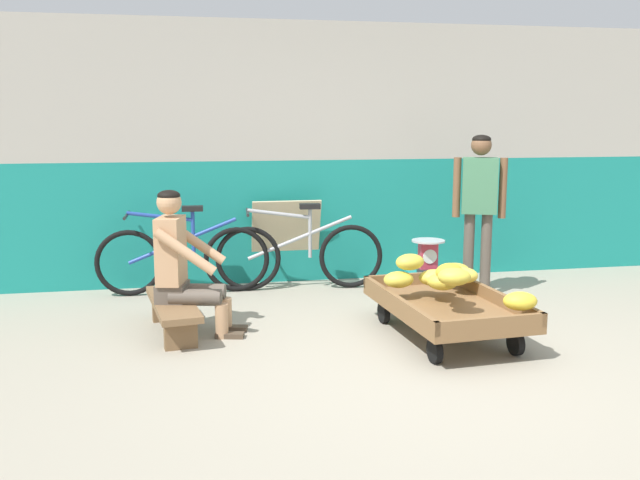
# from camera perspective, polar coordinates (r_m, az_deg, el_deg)

# --- Properties ---
(ground_plane) EXTENTS (80.00, 80.00, 0.00)m
(ground_plane) POSITION_cam_1_polar(r_m,az_deg,el_deg) (4.80, 9.24, -10.74)
(ground_plane) COLOR gray
(back_wall) EXTENTS (16.00, 0.30, 2.64)m
(back_wall) POSITION_cam_1_polar(r_m,az_deg,el_deg) (7.40, 1.39, 7.07)
(back_wall) COLOR #19847A
(back_wall) RESTS_ON ground
(banana_cart) EXTENTS (0.95, 1.50, 0.36)m
(banana_cart) POSITION_cam_1_polar(r_m,az_deg,el_deg) (5.51, 10.16, -5.44)
(banana_cart) COLOR brown
(banana_cart) RESTS_ON ground
(banana_pile) EXTENTS (0.88, 1.24, 0.26)m
(banana_pile) POSITION_cam_1_polar(r_m,az_deg,el_deg) (5.52, 10.23, -2.98)
(banana_pile) COLOR gold
(banana_pile) RESTS_ON banana_cart
(low_bench) EXTENTS (0.46, 1.13, 0.27)m
(low_bench) POSITION_cam_1_polar(r_m,az_deg,el_deg) (5.66, -11.86, -5.52)
(low_bench) COLOR brown
(low_bench) RESTS_ON ground
(vendor_seated) EXTENTS (0.72, 0.57, 1.14)m
(vendor_seated) POSITION_cam_1_polar(r_m,az_deg,el_deg) (5.55, -11.11, -1.88)
(vendor_seated) COLOR tan
(vendor_seated) RESTS_ON ground
(plastic_crate) EXTENTS (0.36, 0.28, 0.30)m
(plastic_crate) POSITION_cam_1_polar(r_m,az_deg,el_deg) (6.51, 8.70, -3.84)
(plastic_crate) COLOR #19847F
(plastic_crate) RESTS_ON ground
(weighing_scale) EXTENTS (0.30, 0.30, 0.29)m
(weighing_scale) POSITION_cam_1_polar(r_m,az_deg,el_deg) (6.44, 8.77, -1.23)
(weighing_scale) COLOR #28282D
(weighing_scale) RESTS_ON plastic_crate
(bicycle_near_left) EXTENTS (1.66, 0.48, 0.86)m
(bicycle_near_left) POSITION_cam_1_polar(r_m,az_deg,el_deg) (6.88, -11.08, -1.44)
(bicycle_near_left) COLOR black
(bicycle_near_left) RESTS_ON ground
(bicycle_far_left) EXTENTS (1.66, 0.48, 0.86)m
(bicycle_far_left) POSITION_cam_1_polar(r_m,az_deg,el_deg) (6.93, -1.67, -1.17)
(bicycle_far_left) COLOR black
(bicycle_far_left) RESTS_ON ground
(sign_board) EXTENTS (0.70, 0.29, 0.87)m
(sign_board) POSITION_cam_1_polar(r_m,az_deg,el_deg) (7.23, -2.81, -0.09)
(sign_board) COLOR #C6B289
(sign_board) RESTS_ON ground
(customer_adult) EXTENTS (0.46, 0.30, 1.53)m
(customer_adult) POSITION_cam_1_polar(r_m,az_deg,el_deg) (6.73, 12.82, 3.42)
(customer_adult) COLOR brown
(customer_adult) RESTS_ON ground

